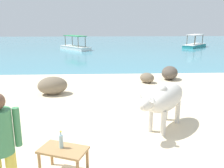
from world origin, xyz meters
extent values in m
cube|color=beige|center=(0.00, 0.00, 0.02)|extent=(18.00, 14.00, 0.04)
cube|color=teal|center=(0.00, 22.00, 0.00)|extent=(60.00, 36.00, 0.03)
cylinder|color=beige|center=(1.50, 0.33, 0.33)|extent=(0.11, 0.11, 0.57)
cylinder|color=beige|center=(1.25, 0.53, 0.33)|extent=(0.11, 0.11, 0.57)
cylinder|color=beige|center=(2.03, 1.00, 0.33)|extent=(0.11, 0.11, 0.57)
cylinder|color=beige|center=(1.78, 1.20, 0.33)|extent=(0.11, 0.11, 0.57)
ellipsoid|color=beige|center=(1.64, 0.76, 0.78)|extent=(1.42, 1.58, 0.62)
ellipsoid|color=beige|center=(1.04, 0.01, 0.89)|extent=(0.45, 0.48, 0.29)
cone|color=beige|center=(1.15, -0.08, 1.01)|extent=(0.15, 0.15, 0.10)
cone|color=beige|center=(0.93, 0.10, 1.01)|extent=(0.15, 0.15, 0.10)
ellipsoid|color=beige|center=(1.47, 0.55, 1.05)|extent=(0.38, 0.38, 0.21)
cube|color=#A37A4C|center=(-0.50, -1.01, 0.48)|extent=(0.87, 0.68, 0.04)
cylinder|color=#A37A4C|center=(-0.11, -0.97, 0.25)|extent=(0.05, 0.05, 0.43)
cylinder|color=#A37A4C|center=(-0.75, -0.72, 0.25)|extent=(0.05, 0.05, 0.43)
cylinder|color=#A37A4C|center=(-0.88, -1.06, 0.25)|extent=(0.05, 0.05, 0.43)
cylinder|color=#A3C6D1|center=(-0.53, -0.98, 0.61)|extent=(0.07, 0.07, 0.22)
cylinder|color=#A3C6D1|center=(-0.53, -0.98, 0.75)|extent=(0.03, 0.03, 0.06)
cylinder|color=yellow|center=(-0.53, -0.98, 0.79)|extent=(0.03, 0.03, 0.02)
cylinder|color=#428956|center=(-1.15, -1.72, 1.15)|extent=(0.32, 0.32, 0.58)
cylinder|color=#428956|center=(-0.96, -1.65, 1.18)|extent=(0.09, 0.09, 0.52)
ellipsoid|color=brown|center=(3.16, 5.72, 0.33)|extent=(0.97, 1.08, 0.58)
ellipsoid|color=#756651|center=(-1.55, 3.67, 0.35)|extent=(1.15, 0.93, 0.62)
ellipsoid|color=#756651|center=(2.05, 5.16, 0.25)|extent=(0.79, 0.80, 0.42)
cube|color=white|center=(-2.19, 18.27, 0.16)|extent=(3.12, 3.49, 0.28)
cube|color=white|center=(-2.19, 18.27, 0.32)|extent=(3.20, 3.58, 0.04)
cylinder|color=brown|center=(-1.21, 17.68, 0.77)|extent=(0.06, 0.06, 0.95)
cylinder|color=brown|center=(-1.81, 17.19, 0.77)|extent=(0.06, 0.06, 0.95)
cylinder|color=brown|center=(-2.57, 19.36, 0.77)|extent=(0.06, 0.06, 0.95)
cylinder|color=brown|center=(-3.17, 18.87, 0.77)|extent=(0.06, 0.06, 0.95)
cube|color=#339356|center=(-2.19, 18.27, 1.28)|extent=(2.31, 2.55, 0.06)
cube|color=teal|center=(9.73, 19.88, 0.16)|extent=(3.22, 3.41, 0.28)
cube|color=white|center=(9.73, 19.88, 0.32)|extent=(3.31, 3.50, 0.04)
cylinder|color=brown|center=(10.16, 20.94, 0.77)|extent=(0.06, 0.06, 0.95)
cylinder|color=brown|center=(10.73, 20.43, 0.77)|extent=(0.06, 0.06, 0.95)
cylinder|color=brown|center=(8.72, 19.33, 0.77)|extent=(0.06, 0.06, 0.95)
cylinder|color=brown|center=(9.29, 18.82, 0.77)|extent=(0.06, 0.06, 0.95)
cube|color=silver|center=(9.73, 19.88, 1.28)|extent=(2.38, 2.50, 0.06)
camera|label=1|loc=(0.12, -4.59, 2.48)|focal=38.98mm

